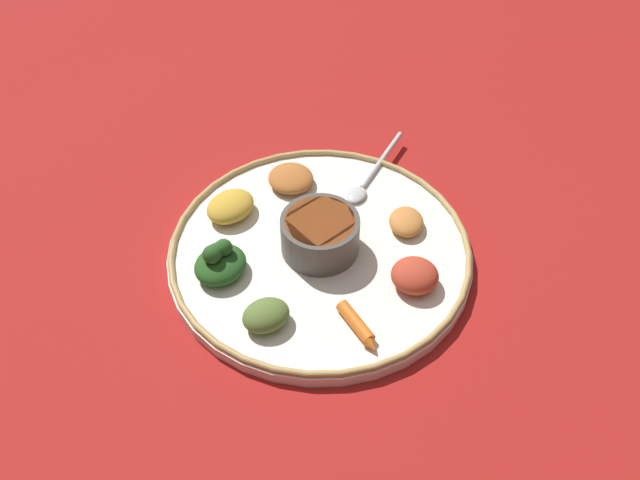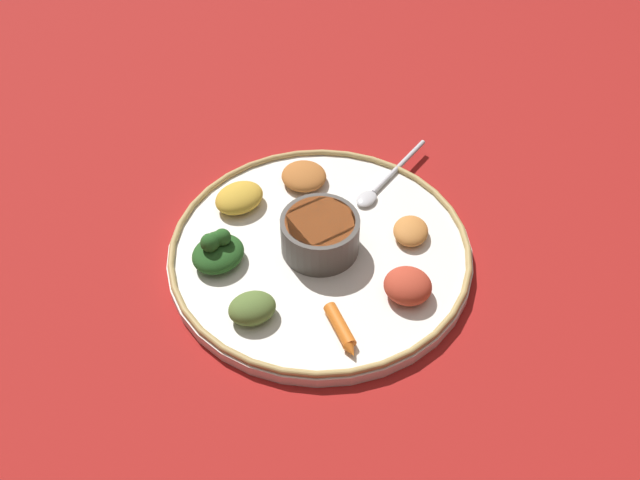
% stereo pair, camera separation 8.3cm
% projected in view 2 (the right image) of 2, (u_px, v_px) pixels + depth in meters
% --- Properties ---
extents(ground_plane, '(2.40, 2.40, 0.00)m').
position_uv_depth(ground_plane, '(320.00, 256.00, 0.85)').
color(ground_plane, maroon).
extents(platter, '(0.38, 0.38, 0.01)m').
position_uv_depth(platter, '(320.00, 252.00, 0.85)').
color(platter, white).
rests_on(platter, ground_plane).
extents(platter_rim, '(0.38, 0.38, 0.01)m').
position_uv_depth(platter_rim, '(320.00, 247.00, 0.84)').
color(platter_rim, tan).
rests_on(platter_rim, platter).
extents(center_bowl, '(0.10, 0.10, 0.05)m').
position_uv_depth(center_bowl, '(320.00, 233.00, 0.82)').
color(center_bowl, '#4C4742').
rests_on(center_bowl, platter).
extents(spoon, '(0.13, 0.13, 0.01)m').
position_uv_depth(spoon, '(382.00, 183.00, 0.92)').
color(spoon, silver).
rests_on(spoon, platter).
extents(greens_pile, '(0.09, 0.09, 0.05)m').
position_uv_depth(greens_pile, '(217.00, 249.00, 0.81)').
color(greens_pile, '#23511E').
rests_on(greens_pile, platter).
extents(carrot_near_spoon, '(0.07, 0.03, 0.02)m').
position_uv_depth(carrot_near_spoon, '(340.00, 330.00, 0.75)').
color(carrot_near_spoon, orange).
rests_on(carrot_near_spoon, platter).
extents(mound_lentil_yellow, '(0.08, 0.08, 0.03)m').
position_uv_depth(mound_lentil_yellow, '(239.00, 198.00, 0.88)').
color(mound_lentil_yellow, gold).
rests_on(mound_lentil_yellow, platter).
extents(mound_chickpea, '(0.08, 0.08, 0.02)m').
position_uv_depth(mound_chickpea, '(306.00, 176.00, 0.92)').
color(mound_chickpea, '#B2662D').
rests_on(mound_chickpea, platter).
extents(mound_berbere_red, '(0.07, 0.08, 0.03)m').
position_uv_depth(mound_berbere_red, '(408.00, 286.00, 0.78)').
color(mound_berbere_red, '#B73D28').
rests_on(mound_berbere_red, platter).
extents(mound_squash, '(0.06, 0.06, 0.02)m').
position_uv_depth(mound_squash, '(411.00, 232.00, 0.84)').
color(mound_squash, '#C67A38').
rests_on(mound_squash, platter).
extents(mound_collards, '(0.05, 0.06, 0.03)m').
position_uv_depth(mound_collards, '(252.00, 308.00, 0.76)').
color(mound_collards, '#567033').
rests_on(mound_collards, platter).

